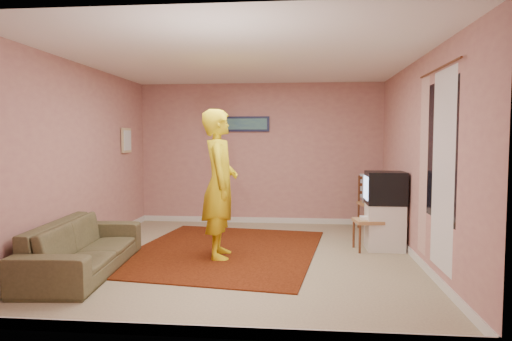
# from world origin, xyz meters

# --- Properties ---
(ground) EXTENTS (5.00, 5.00, 0.00)m
(ground) POSITION_xyz_m (0.00, 0.00, 0.00)
(ground) COLOR tan
(ground) RESTS_ON ground
(wall_back) EXTENTS (4.50, 0.02, 2.60)m
(wall_back) POSITION_xyz_m (0.00, 2.50, 1.30)
(wall_back) COLOR tan
(wall_back) RESTS_ON ground
(wall_front) EXTENTS (4.50, 0.02, 2.60)m
(wall_front) POSITION_xyz_m (0.00, -2.50, 1.30)
(wall_front) COLOR tan
(wall_front) RESTS_ON ground
(wall_left) EXTENTS (0.02, 5.00, 2.60)m
(wall_left) POSITION_xyz_m (-2.25, 0.00, 1.30)
(wall_left) COLOR tan
(wall_left) RESTS_ON ground
(wall_right) EXTENTS (0.02, 5.00, 2.60)m
(wall_right) POSITION_xyz_m (2.25, 0.00, 1.30)
(wall_right) COLOR tan
(wall_right) RESTS_ON ground
(ceiling) EXTENTS (4.50, 5.00, 0.02)m
(ceiling) POSITION_xyz_m (0.00, 0.00, 2.60)
(ceiling) COLOR white
(ceiling) RESTS_ON wall_back
(baseboard_back) EXTENTS (4.50, 0.02, 0.10)m
(baseboard_back) POSITION_xyz_m (0.00, 2.49, 0.05)
(baseboard_back) COLOR silver
(baseboard_back) RESTS_ON ground
(baseboard_front) EXTENTS (4.50, 0.02, 0.10)m
(baseboard_front) POSITION_xyz_m (0.00, -2.49, 0.05)
(baseboard_front) COLOR silver
(baseboard_front) RESTS_ON ground
(baseboard_left) EXTENTS (0.02, 5.00, 0.10)m
(baseboard_left) POSITION_xyz_m (-2.24, 0.00, 0.05)
(baseboard_left) COLOR silver
(baseboard_left) RESTS_ON ground
(baseboard_right) EXTENTS (0.02, 5.00, 0.10)m
(baseboard_right) POSITION_xyz_m (2.24, 0.00, 0.05)
(baseboard_right) COLOR silver
(baseboard_right) RESTS_ON ground
(window) EXTENTS (0.01, 1.10, 1.50)m
(window) POSITION_xyz_m (2.24, -0.90, 1.45)
(window) COLOR black
(window) RESTS_ON wall_right
(curtain_sheer) EXTENTS (0.01, 0.75, 2.10)m
(curtain_sheer) POSITION_xyz_m (2.23, -1.05, 1.25)
(curtain_sheer) COLOR silver
(curtain_sheer) RESTS_ON wall_right
(curtain_floral) EXTENTS (0.01, 0.35, 2.10)m
(curtain_floral) POSITION_xyz_m (2.21, -0.35, 1.25)
(curtain_floral) COLOR beige
(curtain_floral) RESTS_ON wall_right
(curtain_rod) EXTENTS (0.02, 1.40, 0.02)m
(curtain_rod) POSITION_xyz_m (2.20, -0.90, 2.32)
(curtain_rod) COLOR brown
(curtain_rod) RESTS_ON wall_right
(picture_back) EXTENTS (0.95, 0.04, 0.28)m
(picture_back) POSITION_xyz_m (-0.30, 2.47, 1.85)
(picture_back) COLOR #151A3B
(picture_back) RESTS_ON wall_back
(picture_left) EXTENTS (0.04, 0.38, 0.42)m
(picture_left) POSITION_xyz_m (-2.22, 1.60, 1.55)
(picture_left) COLOR #C9B98A
(picture_left) RESTS_ON wall_left
(area_rug) EXTENTS (2.88, 3.42, 0.02)m
(area_rug) POSITION_xyz_m (-0.31, 0.27, 0.01)
(area_rug) COLOR #320F05
(area_rug) RESTS_ON ground
(tv_cabinet) EXTENTS (0.51, 0.47, 0.65)m
(tv_cabinet) POSITION_xyz_m (1.95, 0.60, 0.33)
(tv_cabinet) COLOR silver
(tv_cabinet) RESTS_ON ground
(crt_tv) EXTENTS (0.55, 0.48, 0.46)m
(crt_tv) POSITION_xyz_m (1.94, 0.60, 0.88)
(crt_tv) COLOR black
(crt_tv) RESTS_ON tv_cabinet
(chair_a) EXTENTS (0.50, 0.49, 0.51)m
(chair_a) POSITION_xyz_m (2.00, 2.05, 0.57)
(chair_a) COLOR #A88851
(chair_a) RESTS_ON ground
(dvd_player) EXTENTS (0.38, 0.29, 0.06)m
(dvd_player) POSITION_xyz_m (2.00, 2.05, 0.51)
(dvd_player) COLOR #A6A6AA
(dvd_player) RESTS_ON chair_a
(blue_throw) EXTENTS (0.40, 0.05, 0.42)m
(blue_throw) POSITION_xyz_m (2.00, 2.20, 0.75)
(blue_throw) COLOR #94C4F3
(blue_throw) RESTS_ON chair_a
(chair_b) EXTENTS (0.42, 0.44, 0.47)m
(chair_b) POSITION_xyz_m (1.70, 0.53, 0.53)
(chair_b) COLOR #A88851
(chair_b) RESTS_ON ground
(game_console) EXTENTS (0.21, 0.16, 0.04)m
(game_console) POSITION_xyz_m (1.70, 0.53, 0.46)
(game_console) COLOR white
(game_console) RESTS_ON chair_b
(sofa) EXTENTS (0.98, 2.14, 0.61)m
(sofa) POSITION_xyz_m (-1.80, -0.87, 0.30)
(sofa) COLOR brown
(sofa) RESTS_ON ground
(person) EXTENTS (0.56, 0.77, 1.96)m
(person) POSITION_xyz_m (-0.31, -0.05, 0.98)
(person) COLOR yellow
(person) RESTS_ON ground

